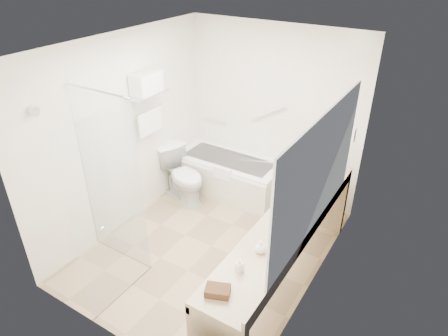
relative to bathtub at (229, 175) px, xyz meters
The scene contains 25 objects.
floor 1.36m from the bathtub, 68.05° to the right, with size 3.20×3.20×0.00m, color tan.
ceiling 2.59m from the bathtub, 68.05° to the right, with size 2.60×3.20×0.10m, color white.
wall_back 1.15m from the bathtub, 35.84° to the left, with size 2.60×0.10×2.50m, color white.
wall_front 3.04m from the bathtub, 80.02° to the right, with size 2.60×0.10×2.50m, color white.
wall_left 1.77m from the bathtub, 122.86° to the right, with size 0.10×3.20×2.50m, color white.
wall_right 2.39m from the bathtub, 34.55° to the right, with size 0.10×3.20×2.50m, color white.
bathtub is the anchor object (origin of this frame).
grab_bar_short 0.87m from the bathtub, 144.55° to the left, with size 0.03×0.03×0.40m, color silver.
grab_bar_long 1.12m from the bathtub, 35.51° to the left, with size 0.03×0.03×0.60m, color silver.
shower_enclosure 2.31m from the bathtub, 93.47° to the right, with size 0.96×0.91×2.11m.
towel_shelf 1.85m from the bathtub, 127.02° to the right, with size 0.24×0.55×0.81m.
vanity_counter 2.09m from the bathtub, 42.35° to the right, with size 0.55×2.70×0.95m.
sink 1.92m from the bathtub, 32.47° to the right, with size 0.40×0.52×0.14m, color white.
faucet 2.07m from the bathtub, 30.20° to the right, with size 0.03×0.03×0.14m, color silver.
mirror 2.60m from the bathtub, 37.82° to the right, with size 0.02×2.00×1.20m, color #AFB4BB.
hairdryer_unit 2.12m from the bathtub, ahead, with size 0.08×0.10×0.18m, color white.
toilet 0.72m from the bathtub, 129.63° to the right, with size 0.45×0.80×0.79m, color white.
amenity_basket 2.96m from the bathtub, 60.56° to the right, with size 0.20×0.14×0.07m, color #4B321A.
soap_bottle_a 2.70m from the bathtub, 56.72° to the right, with size 0.06×0.13×0.06m, color white.
soap_bottle_b 2.48m from the bathtub, 51.76° to the right, with size 0.10×0.13×0.10m, color white.
water_bottle_left 1.65m from the bathtub, ahead, with size 0.06×0.06×0.21m.
water_bottle_mid 1.72m from the bathtub, 21.90° to the right, with size 0.05×0.05×0.17m.
water_bottle_right 1.58m from the bathtub, ahead, with size 0.06×0.06×0.21m.
drinking_glass_near 1.92m from the bathtub, 36.97° to the right, with size 0.07×0.07×0.09m, color silver.
drinking_glass_far 1.85m from the bathtub, 40.14° to the right, with size 0.06×0.06×0.08m, color silver.
Camera 1 is at (2.20, -3.24, 3.37)m, focal length 32.00 mm.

